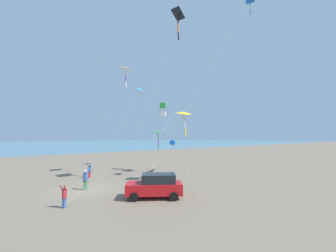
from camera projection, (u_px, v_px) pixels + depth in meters
name	position (u px, v px, depth m)	size (l,w,h in m)	color
ground_plane	(86.00, 190.00, 18.86)	(600.00, 600.00, 0.00)	#756654
ocean_water_strip	(0.00, 145.00, 143.63)	(240.00, 600.00, 0.01)	teal
parked_car	(155.00, 185.00, 16.39)	(4.08, 4.54, 1.85)	red
cooler_box	(134.00, 189.00, 18.30)	(0.62, 0.42, 0.42)	blue
person_adult_flyer	(85.00, 178.00, 18.90)	(0.53, 0.65, 1.96)	#3D7F51
person_child_green_jacket	(90.00, 170.00, 24.60)	(0.58, 0.60, 1.68)	#B72833
person_child_grey_jacket	(64.00, 195.00, 14.05)	(0.55, 0.55, 1.55)	#335199
kite_delta_teal_far_right	(126.00, 69.00, 27.80)	(2.83, 4.86, 14.13)	white
kite_delta_blue_topmost	(140.00, 90.00, 35.20)	(7.55, 11.58, 13.12)	#1EB7C6
kite_delta_red_high_left	(250.00, 0.00, 23.14)	(4.61, 12.88, 20.22)	blue
kite_box_black_fish_shape	(163.00, 110.00, 29.57)	(12.92, 6.98, 9.59)	green
kite_delta_long_streamer_right	(184.00, 114.00, 22.53)	(1.53, 13.29, 7.62)	yellow
kite_delta_long_streamer_left	(179.00, 14.00, 22.66)	(2.75, 7.17, 18.58)	black
kite_delta_yellow_midlevel	(158.00, 133.00, 28.91)	(9.75, 8.59, 5.81)	green
kite_windsock_orange_high_right	(173.00, 142.00, 28.65)	(5.09, 9.82, 4.40)	blue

